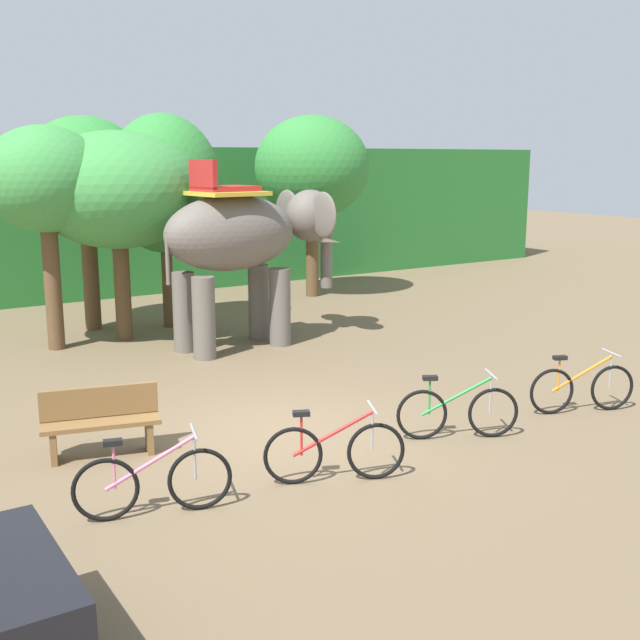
% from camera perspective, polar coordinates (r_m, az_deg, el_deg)
% --- Properties ---
extents(ground_plane, '(80.00, 80.00, 0.00)m').
position_cam_1_polar(ground_plane, '(11.14, -2.69, -8.19)').
color(ground_plane, brown).
extents(foliage_hedge, '(36.00, 6.00, 4.11)m').
position_cam_1_polar(foliage_hedge, '(24.46, -20.91, 6.92)').
color(foliage_hedge, '#28702D').
rests_on(foliage_hedge, ground).
extents(tree_center_left, '(2.40, 2.40, 4.44)m').
position_cam_1_polar(tree_center_left, '(16.29, -19.48, 9.55)').
color(tree_center_left, brown).
rests_on(tree_center_left, ground).
extents(tree_far_left, '(2.48, 2.48, 4.71)m').
position_cam_1_polar(tree_far_left, '(17.99, -16.89, 10.70)').
color(tree_far_left, brown).
rests_on(tree_far_left, ground).
extents(tree_right, '(3.50, 3.50, 4.37)m').
position_cam_1_polar(tree_right, '(16.79, -14.62, 9.16)').
color(tree_right, brown).
rests_on(tree_right, ground).
extents(tree_center, '(2.56, 2.56, 4.78)m').
position_cam_1_polar(tree_center, '(17.86, -11.38, 9.71)').
color(tree_center, brown).
rests_on(tree_center, ground).
extents(tree_far_right, '(3.13, 3.13, 4.95)m').
position_cam_1_polar(tree_far_right, '(21.58, -0.58, 11.09)').
color(tree_far_right, brown).
rests_on(tree_far_right, ground).
extents(elephant, '(4.21, 2.09, 3.78)m').
position_cam_1_polar(elephant, '(15.80, -5.49, 5.91)').
color(elephant, '#665E56').
rests_on(elephant, ground).
extents(bike_pink, '(1.65, 0.66, 0.92)m').
position_cam_1_polar(bike_pink, '(8.74, -12.13, -11.51)').
color(bike_pink, black).
rests_on(bike_pink, ground).
extents(bike_red, '(1.57, 0.82, 0.92)m').
position_cam_1_polar(bike_red, '(9.38, 1.07, -9.58)').
color(bike_red, black).
rests_on(bike_red, ground).
extents(bike_green, '(1.53, 0.88, 0.92)m').
position_cam_1_polar(bike_green, '(10.93, 10.03, -6.62)').
color(bike_green, black).
rests_on(bike_green, ground).
extents(bike_orange, '(1.60, 0.77, 0.92)m').
position_cam_1_polar(bike_orange, '(12.50, 18.64, -4.72)').
color(bike_orange, black).
rests_on(bike_orange, ground).
extents(wooden_bench, '(1.55, 0.78, 0.89)m').
position_cam_1_polar(wooden_bench, '(10.55, -15.77, -7.04)').
color(wooden_bench, brown).
rests_on(wooden_bench, ground).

